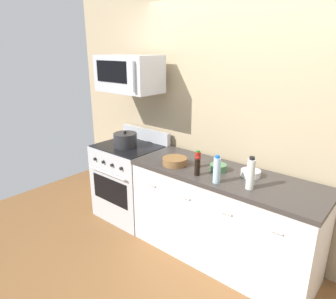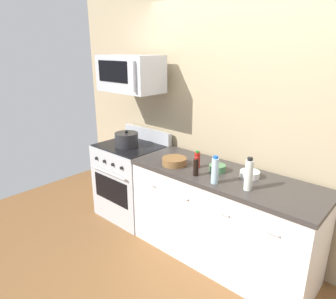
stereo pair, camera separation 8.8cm
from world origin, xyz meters
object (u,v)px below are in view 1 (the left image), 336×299
bowl_white_ceramic (251,173)px  bowl_green_glaze (218,167)px  bottle_hot_sauce_red (198,159)px  bottle_soy_sauce_dark (197,167)px  microwave (129,74)px  bowl_wooden_salad (175,161)px  bottle_vinegar_white (251,174)px  bottle_water_clear (217,170)px  range_oven (130,180)px  stockpot (125,140)px

bowl_white_ceramic → bowl_green_glaze: size_ratio=1.12×
bottle_hot_sauce_red → bottle_soy_sauce_dark: bearing=-56.9°
microwave → bowl_wooden_salad: (0.80, -0.17, -0.79)m
bottle_vinegar_white → bottle_hot_sauce_red: bearing=168.8°
bottle_water_clear → bowl_wooden_salad: (-0.54, 0.10, -0.08)m
range_oven → bottle_hot_sauce_red: bottle_hot_sauce_red is taller
microwave → bottle_hot_sauce_red: bearing=-4.5°
range_oven → microwave: microwave is taller
bottle_vinegar_white → bottle_water_clear: bearing=-165.1°
stockpot → bottle_water_clear: bearing=-7.4°
bottle_vinegar_white → bowl_wooden_salad: (-0.81, 0.02, -0.09)m
bottle_water_clear → bowl_wooden_salad: 0.55m
bottle_hot_sauce_red → bottle_soy_sauce_dark: (0.11, -0.17, 0.00)m
bowl_wooden_salad → stockpot: bearing=174.6°
bottle_soy_sauce_dark → microwave: bearing=167.6°
bottle_vinegar_white → stockpot: 1.62m
range_oven → bowl_green_glaze: size_ratio=6.78×
bottle_vinegar_white → bowl_green_glaze: size_ratio=1.78×
bottle_water_clear → bowl_white_ceramic: (0.17, 0.32, -0.09)m
range_oven → bowl_white_ceramic: (1.51, 0.09, 0.48)m
bottle_hot_sauce_red → bowl_green_glaze: 0.21m
range_oven → bowl_green_glaze: bearing=0.6°
bottle_hot_sauce_red → bottle_vinegar_white: size_ratio=0.60×
bottle_hot_sauce_red → bowl_green_glaze: (0.20, 0.05, -0.05)m
microwave → bottle_vinegar_white: microwave is taller
bottle_vinegar_white → stockpot: bottle_vinegar_white is taller
range_oven → stockpot: (0.00, -0.05, 0.53)m
bottle_water_clear → bottle_vinegar_white: (0.27, 0.07, 0.02)m
bottle_hot_sauce_red → bottle_water_clear: bearing=-30.4°
bottle_hot_sauce_red → bottle_vinegar_white: 0.62m
bowl_wooden_salad → bowl_white_ceramic: bearing=17.2°
range_oven → bottle_soy_sauce_dark: bearing=-10.2°
bottle_hot_sauce_red → bowl_white_ceramic: (0.50, 0.12, -0.05)m
range_oven → bottle_vinegar_white: 1.73m
stockpot → bottle_vinegar_white: bearing=-3.6°
bottle_water_clear → bottle_soy_sauce_dark: bearing=173.2°
bowl_green_glaze → bottle_soy_sauce_dark: bearing=-113.9°
range_oven → bottle_hot_sauce_red: 1.15m
bottle_water_clear → bottle_vinegar_white: size_ratio=0.88×
stockpot → bottle_soy_sauce_dark: bearing=-7.5°
bottle_soy_sauce_dark → bottle_vinegar_white: bearing=5.4°
bowl_white_ceramic → bowl_wooden_salad: bowl_wooden_salad is taller
microwave → stockpot: bearing=-90.1°
bottle_vinegar_white → bowl_green_glaze: bearing=157.4°
bottle_vinegar_white → bowl_green_glaze: 0.44m
range_oven → bottle_vinegar_white: bearing=-5.5°
bottle_soy_sauce_dark → bowl_wooden_salad: (-0.32, 0.07, -0.04)m
bottle_vinegar_white → bowl_white_ceramic: bearing=113.8°
bottle_soy_sauce_dark → bowl_green_glaze: 0.24m
bowl_wooden_salad → bottle_vinegar_white: bearing=-1.8°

